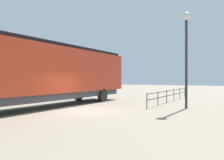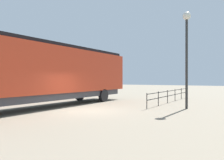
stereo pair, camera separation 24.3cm
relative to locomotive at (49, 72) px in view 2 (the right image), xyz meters
name	(u,v)px [view 2 (the right image)]	position (x,y,z in m)	size (l,w,h in m)	color
ground_plane	(86,111)	(3.40, -0.19, -2.43)	(120.00, 120.00, 0.00)	gray
locomotive	(49,72)	(0.00, 0.00, 0.00)	(2.88, 17.62, 4.36)	red
lamp_post	(187,40)	(8.46, 3.93, 2.05)	(0.52, 0.52, 6.33)	#2D2D2D
platform_fence	(171,94)	(6.35, 7.71, -1.73)	(0.05, 10.87, 1.04)	black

